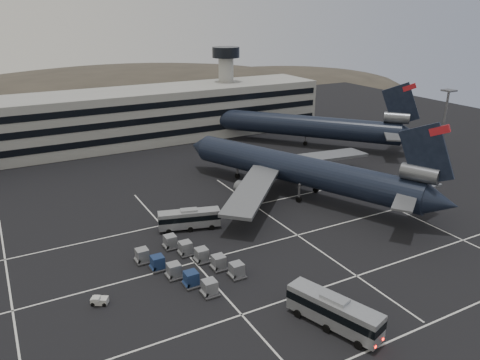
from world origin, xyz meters
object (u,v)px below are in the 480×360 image
at_px(trijet_main, 302,170).
at_px(bus_far, 189,218).
at_px(bus_near, 334,311).
at_px(uld_cluster, 188,263).

bearing_deg(trijet_main, bus_far, 164.49).
relative_size(bus_near, bus_far, 1.13).
xyz_separation_m(bus_near, uld_cluster, (-9.60, 19.80, -1.24)).
distance_m(bus_far, uld_cluster, 12.76).
distance_m(trijet_main, uld_cluster, 33.85).
height_order(bus_near, bus_far, bus_near).
relative_size(trijet_main, bus_far, 5.27).
height_order(trijet_main, bus_far, trijet_main).
bearing_deg(bus_near, uld_cluster, 97.53).
bearing_deg(bus_near, trijet_main, 41.20).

